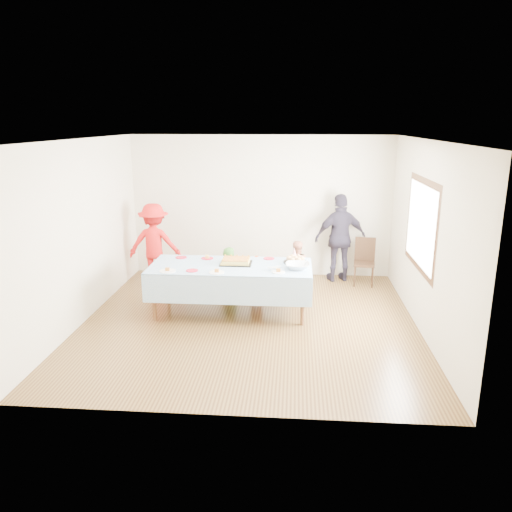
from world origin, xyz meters
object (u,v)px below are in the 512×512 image
(birthday_cake, at_px, (236,261))
(adult_left, at_px, (155,244))
(party_table, at_px, (231,269))
(dining_chair, at_px, (364,259))

(birthday_cake, height_order, adult_left, adult_left)
(party_table, relative_size, adult_left, 1.67)
(party_table, xyz_separation_m, adult_left, (-1.60, 1.40, 0.02))
(party_table, distance_m, dining_chair, 2.83)
(dining_chair, relative_size, adult_left, 0.58)
(party_table, distance_m, adult_left, 2.12)
(birthday_cake, bearing_deg, party_table, -127.55)
(dining_chair, xyz_separation_m, adult_left, (-3.88, -0.25, 0.27))
(party_table, bearing_deg, birthday_cake, 52.45)
(birthday_cake, xyz_separation_m, adult_left, (-1.67, 1.30, -0.07))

